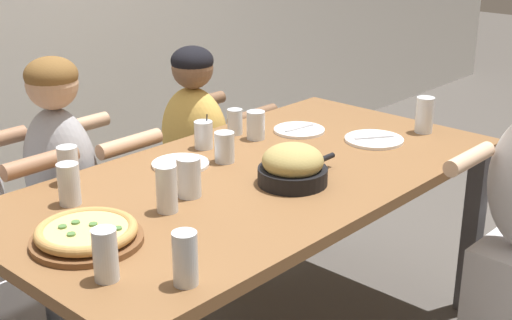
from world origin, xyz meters
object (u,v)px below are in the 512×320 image
object	(u,v)px
empty_plate_c	(180,164)
drinking_glass_e	(235,123)
drinking_glass_a	(224,149)
drinking_glass_f	(68,167)
drinking_glass_j	(106,258)
pizza_board_main	(87,234)
skillet_bowl	(293,166)
diner_far_midright	(196,173)
drinking_glass_h	(69,187)
drinking_glass_b	(189,179)
drinking_glass_c	(256,126)
drinking_glass_g	(167,191)
empty_plate_a	(374,140)
cocktail_glass_blue	(204,136)
empty_plate_b	(299,130)
diner_far_midleft	(66,212)
drinking_glass_i	(424,116)
drinking_glass_d	(185,262)

from	to	relation	value
empty_plate_c	drinking_glass_e	world-z (taller)	drinking_glass_e
drinking_glass_a	drinking_glass_f	world-z (taller)	drinking_glass_f
drinking_glass_j	pizza_board_main	bearing A→B (deg)	67.76
skillet_bowl	diner_far_midright	world-z (taller)	diner_far_midright
drinking_glass_h	diner_far_midright	size ratio (longest dim) A/B	0.12
drinking_glass_b	drinking_glass_c	bearing A→B (deg)	22.27
empty_plate_c	drinking_glass_e	size ratio (longest dim) A/B	1.99
empty_plate_c	drinking_glass_b	world-z (taller)	drinking_glass_b
drinking_glass_c	drinking_glass_j	bearing A→B (deg)	-156.07
drinking_glass_g	diner_far_midright	distance (m)	1.11
empty_plate_a	drinking_glass_c	size ratio (longest dim) A/B	2.05
cocktail_glass_blue	drinking_glass_g	bearing A→B (deg)	-144.36
drinking_glass_h	empty_plate_b	bearing A→B (deg)	-3.42
drinking_glass_e	drinking_glass_f	bearing A→B (deg)	176.86
skillet_bowl	diner_far_midleft	size ratio (longest dim) A/B	0.30
cocktail_glass_blue	drinking_glass_b	size ratio (longest dim) A/B	1.02
drinking_glass_j	diner_far_midright	world-z (taller)	diner_far_midright
skillet_bowl	drinking_glass_i	distance (m)	0.80
drinking_glass_h	drinking_glass_i	world-z (taller)	drinking_glass_i
drinking_glass_e	cocktail_glass_blue	bearing A→B (deg)	-171.25
cocktail_glass_blue	drinking_glass_d	world-z (taller)	drinking_glass_d
diner_far_midleft	empty_plate_b	bearing A→B (deg)	57.80
drinking_glass_e	pizza_board_main	bearing A→B (deg)	-159.07
drinking_glass_g	diner_far_midright	world-z (taller)	diner_far_midright
drinking_glass_f	empty_plate_c	bearing A→B (deg)	-22.51
drinking_glass_e	skillet_bowl	bearing A→B (deg)	-116.18
pizza_board_main	diner_far_midright	size ratio (longest dim) A/B	0.29
skillet_bowl	drinking_glass_d	size ratio (longest dim) A/B	2.42
empty_plate_c	diner_far_midright	bearing A→B (deg)	42.76
drinking_glass_b	drinking_glass_g	bearing A→B (deg)	-163.05
cocktail_glass_blue	drinking_glass_h	size ratio (longest dim) A/B	0.99
drinking_glass_i	drinking_glass_g	bearing A→B (deg)	171.80
cocktail_glass_blue	drinking_glass_j	size ratio (longest dim) A/B	0.95
empty_plate_c	drinking_glass_h	distance (m)	0.47
drinking_glass_b	drinking_glass_f	size ratio (longest dim) A/B	1.01
drinking_glass_i	skillet_bowl	bearing A→B (deg)	177.23
drinking_glass_c	skillet_bowl	bearing A→B (deg)	-122.82
drinking_glass_b	drinking_glass_d	bearing A→B (deg)	-133.39
cocktail_glass_blue	drinking_glass_e	world-z (taller)	cocktail_glass_blue
drinking_glass_c	empty_plate_a	bearing A→B (deg)	-51.03
empty_plate_b	cocktail_glass_blue	xyz separation A→B (m)	(-0.41, 0.14, 0.04)
drinking_glass_a	diner_far_midleft	bearing A→B (deg)	123.08
drinking_glass_c	drinking_glass_h	bearing A→B (deg)	-179.64
drinking_glass_a	drinking_glass_c	size ratio (longest dim) A/B	0.99
empty_plate_c	drinking_glass_i	world-z (taller)	drinking_glass_i
pizza_board_main	drinking_glass_f	world-z (taller)	drinking_glass_f
drinking_glass_d	drinking_glass_i	xyz separation A→B (m)	(1.49, 0.19, 0.01)
empty_plate_b	drinking_glass_a	size ratio (longest dim) A/B	1.87
cocktail_glass_blue	drinking_glass_d	bearing A→B (deg)	-136.04
drinking_glass_h	skillet_bowl	bearing A→B (deg)	-33.93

